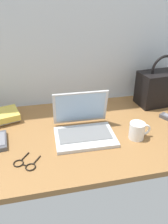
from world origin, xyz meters
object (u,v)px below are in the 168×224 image
Objects in this scene: laptop at (83,126)px; handbag at (161,87)px; remote_control_near at (2,140)px; book_stack at (1,116)px; coffee_mug at (137,130)px; eyeglasses at (25,164)px.

laptop is 0.95× the size of handbag.
book_stack is (-0.02, 0.22, 0.02)m from remote_control_near.
laptop is at bearing -1.45° from remote_control_near.
handbag is (1.00, 0.24, 0.10)m from remote_control_near.
coffee_mug is at bearing -20.24° from laptop.
handbag is (0.32, 0.35, 0.07)m from coffee_mug.
remote_control_near is at bearing -166.28° from handbag.
book_stack is at bearing 95.77° from remote_control_near.
coffee_mug reaches higher than eyeglasses.
handbag is at bearing 13.72° from remote_control_near.
handbag reaches higher than laptop.
eyeglasses is 0.41× the size of handbag.
coffee_mug is at bearing -131.85° from handbag.
eyeglasses is 0.44m from book_stack.
remote_control_near is 1.20× the size of eyeglasses.
coffee_mug is 0.85× the size of eyeglasses.
eyeglasses is at bearing -71.91° from book_stack.
book_stack is at bearing 108.09° from eyeglasses.
eyeglasses is (-0.57, -0.09, -0.04)m from coffee_mug.
remote_control_near is at bearing 178.55° from laptop.
coffee_mug reaches higher than book_stack.
handbag is at bearing 26.52° from eyeglasses.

